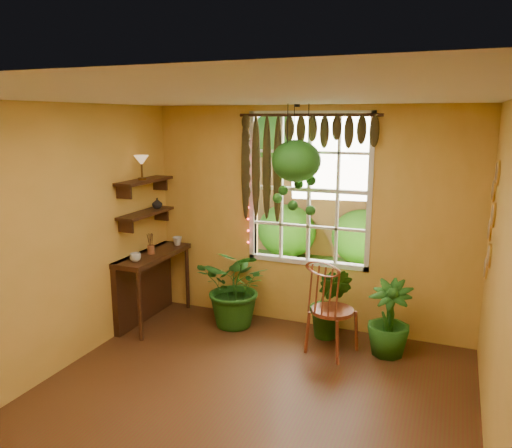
{
  "coord_description": "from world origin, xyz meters",
  "views": [
    {
      "loc": [
        1.64,
        -3.47,
        2.56
      ],
      "look_at": [
        -0.23,
        1.15,
        1.49
      ],
      "focal_mm": 35.0,
      "sensor_mm": 36.0,
      "label": 1
    }
  ],
  "objects_px": {
    "counter_ledge": "(147,279)",
    "windsor_chair": "(330,322)",
    "potted_plant_left": "(237,287)",
    "hanging_basket": "(296,168)",
    "potted_plant_mid": "(330,303)"
  },
  "relations": [
    {
      "from": "counter_ledge",
      "to": "windsor_chair",
      "type": "relative_size",
      "value": 0.97
    },
    {
      "from": "counter_ledge",
      "to": "potted_plant_left",
      "type": "xyz_separation_m",
      "value": [
        1.14,
        0.25,
        -0.04
      ]
    },
    {
      "from": "counter_ledge",
      "to": "hanging_basket",
      "type": "xyz_separation_m",
      "value": [
        1.86,
        0.3,
        1.44
      ]
    },
    {
      "from": "counter_ledge",
      "to": "potted_plant_mid",
      "type": "distance_m",
      "value": 2.32
    },
    {
      "from": "potted_plant_mid",
      "to": "windsor_chair",
      "type": "bearing_deg",
      "value": -75.65
    },
    {
      "from": "hanging_basket",
      "to": "potted_plant_mid",
      "type": "bearing_deg",
      "value": 6.24
    },
    {
      "from": "counter_ledge",
      "to": "hanging_basket",
      "type": "distance_m",
      "value": 2.37
    },
    {
      "from": "counter_ledge",
      "to": "potted_plant_mid",
      "type": "relative_size",
      "value": 1.37
    },
    {
      "from": "potted_plant_left",
      "to": "windsor_chair",
      "type": "bearing_deg",
      "value": -12.95
    },
    {
      "from": "potted_plant_left",
      "to": "potted_plant_mid",
      "type": "bearing_deg",
      "value": 4.46
    },
    {
      "from": "potted_plant_left",
      "to": "potted_plant_mid",
      "type": "distance_m",
      "value": 1.15
    },
    {
      "from": "counter_ledge",
      "to": "potted_plant_mid",
      "type": "bearing_deg",
      "value": 8.49
    },
    {
      "from": "counter_ledge",
      "to": "hanging_basket",
      "type": "bearing_deg",
      "value": 9.01
    },
    {
      "from": "counter_ledge",
      "to": "hanging_basket",
      "type": "height_order",
      "value": "hanging_basket"
    },
    {
      "from": "counter_ledge",
      "to": "windsor_chair",
      "type": "distance_m",
      "value": 2.4
    }
  ]
}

